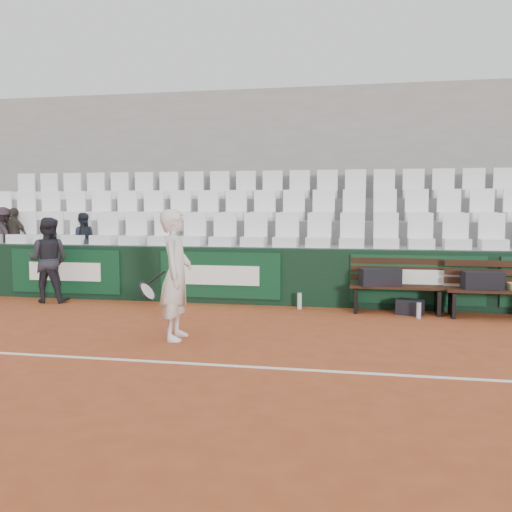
{
  "coord_description": "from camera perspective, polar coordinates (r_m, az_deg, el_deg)",
  "views": [
    {
      "loc": [
        2.39,
        -5.93,
        1.74
      ],
      "look_at": [
        0.74,
        2.4,
        1.0
      ],
      "focal_mm": 40.0,
      "sensor_mm": 36.0,
      "label": 1
    }
  ],
  "objects": [
    {
      "name": "spectator_c",
      "position": [
        11.83,
        -17.01,
        3.76
      ],
      "size": [
        0.63,
        0.57,
        1.06
      ],
      "primitive_type": "imported",
      "rotation": [
        0.0,
        0.0,
        3.54
      ],
      "color": "black",
      "rests_on": "grandstand_tier_front"
    },
    {
      "name": "water_bottle_near",
      "position": [
        9.74,
        4.38,
        -4.5
      ],
      "size": [
        0.08,
        0.08,
        0.28
      ],
      "primitive_type": "cylinder",
      "color": "silver",
      "rests_on": "ground"
    },
    {
      "name": "grandstand_rear_wall",
      "position": [
        13.3,
        0.83,
        6.97
      ],
      "size": [
        18.0,
        0.3,
        4.4
      ],
      "primitive_type": "cube",
      "color": "gray",
      "rests_on": "ground"
    },
    {
      "name": "back_barrier",
      "position": [
        10.26,
        -1.98,
        -1.95
      ],
      "size": [
        18.0,
        0.34,
        1.0
      ],
      "color": "black",
      "rests_on": "ground"
    },
    {
      "name": "spectator_b",
      "position": [
        12.6,
        -23.04,
        3.87
      ],
      "size": [
        0.73,
        0.45,
        1.16
      ],
      "primitive_type": "imported",
      "rotation": [
        0.0,
        0.0,
        2.88
      ],
      "color": "#322C28",
      "rests_on": "grandstand_tier_front"
    },
    {
      "name": "ground",
      "position": [
        6.62,
        -10.58,
        -10.34
      ],
      "size": [
        80.0,
        80.0,
        0.0
      ],
      "primitive_type": "plane",
      "color": "#A14724",
      "rests_on": "ground"
    },
    {
      "name": "grandstand_tier_front",
      "position": [
        10.89,
        -1.57,
        -1.55
      ],
      "size": [
        18.0,
        0.95,
        1.0
      ],
      "primitive_type": "cube",
      "color": "gray",
      "rests_on": "ground"
    },
    {
      "name": "court_baseline",
      "position": [
        6.62,
        -10.58,
        -10.31
      ],
      "size": [
        18.0,
        0.06,
        0.01
      ],
      "primitive_type": "cube",
      "color": "white",
      "rests_on": "ground"
    },
    {
      "name": "seat_row_back",
      "position": [
        12.52,
        0.16,
        7.16
      ],
      "size": [
        11.9,
        0.44,
        0.63
      ],
      "primitive_type": "cube",
      "color": "white",
      "rests_on": "grandstand_tier_back"
    },
    {
      "name": "tennis_player",
      "position": [
        7.52,
        -8.02,
        -1.86
      ],
      "size": [
        0.73,
        0.66,
        1.7
      ],
      "color": "silver",
      "rests_on": "ground"
    },
    {
      "name": "bench_left",
      "position": [
        9.64,
        13.85,
        -4.2
      ],
      "size": [
        1.5,
        0.56,
        0.45
      ],
      "primitive_type": "cube",
      "color": "black",
      "rests_on": "ground"
    },
    {
      "name": "spectator_a",
      "position": [
        12.75,
        -24.01,
        3.88
      ],
      "size": [
        0.87,
        0.7,
        1.18
      ],
      "primitive_type": "imported",
      "rotation": [
        0.0,
        0.0,
        2.74
      ],
      "color": "#292026",
      "rests_on": "grandstand_tier_front"
    },
    {
      "name": "ball_kid",
      "position": [
        11.0,
        -20.06,
        -0.37
      ],
      "size": [
        0.82,
        0.68,
        1.54
      ],
      "primitive_type": "imported",
      "rotation": [
        0.0,
        0.0,
        3.28
      ],
      "color": "#212129",
      "rests_on": "ground"
    },
    {
      "name": "sports_bag_ground",
      "position": [
        9.53,
        15.15,
        -4.95
      ],
      "size": [
        0.47,
        0.37,
        0.25
      ],
      "primitive_type": "cube",
      "rotation": [
        0.0,
        0.0,
        -0.33
      ],
      "color": "black",
      "rests_on": "ground"
    },
    {
      "name": "grandstand_tier_mid",
      "position": [
        11.79,
        -0.56,
        0.05
      ],
      "size": [
        18.0,
        0.95,
        1.45
      ],
      "primitive_type": "cube",
      "color": "gray",
      "rests_on": "ground"
    },
    {
      "name": "sports_bag_right",
      "position": [
        9.59,
        21.7,
        -2.27
      ],
      "size": [
        0.63,
        0.35,
        0.28
      ],
      "primitive_type": "cube",
      "rotation": [
        0.0,
        0.0,
        0.13
      ],
      "color": "black",
      "rests_on": "bench_right"
    },
    {
      "name": "grandstand_tier_back",
      "position": [
        12.7,
        0.31,
        1.42
      ],
      "size": [
        18.0,
        0.95,
        1.9
      ],
      "primitive_type": "cube",
      "color": "gray",
      "rests_on": "ground"
    },
    {
      "name": "water_bottle_far",
      "position": [
        9.24,
        15.97,
        -5.28
      ],
      "size": [
        0.07,
        0.07,
        0.25
      ],
      "primitive_type": "cylinder",
      "color": "#ACBBC3",
      "rests_on": "ground"
    },
    {
      "name": "bench_right",
      "position": [
        9.68,
        22.85,
        -4.42
      ],
      "size": [
        1.5,
        0.56,
        0.45
      ],
      "primitive_type": "cube",
      "color": "black",
      "rests_on": "ground"
    },
    {
      "name": "seat_row_mid",
      "position": [
        11.58,
        -0.74,
        5.11
      ],
      "size": [
        11.9,
        0.44,
        0.63
      ],
      "primitive_type": "cube",
      "color": "white",
      "rests_on": "grandstand_tier_mid"
    },
    {
      "name": "sports_bag_left",
      "position": [
        9.54,
        12.31,
        -2.06
      ],
      "size": [
        0.71,
        0.47,
        0.28
      ],
      "primitive_type": "cube",
      "rotation": [
        0.0,
        0.0,
        0.31
      ],
      "color": "black",
      "rests_on": "bench_left"
    },
    {
      "name": "seat_row_front",
      "position": [
        10.66,
        -1.79,
        2.7
      ],
      "size": [
        11.9,
        0.44,
        0.63
      ],
      "primitive_type": "cube",
      "color": "white",
      "rests_on": "grandstand_tier_front"
    }
  ]
}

